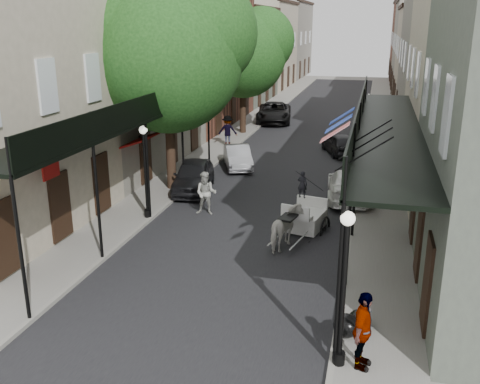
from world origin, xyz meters
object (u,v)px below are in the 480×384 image
Objects in this scene: pedestrian_walking at (206,193)px; lamppost_right_near at (343,288)px; lamppost_right_far at (367,126)px; pedestrian_sidewalk_left at (228,131)px; tree_far at (249,50)px; car_right_far at (340,144)px; horse at (287,228)px; car_left_mid at (238,157)px; car_left_far at (274,112)px; pedestrian_sidewalk_right at (363,331)px; car_left_near at (193,176)px; car_right_near at (349,185)px; lamppost_left at (145,171)px; carriage at (309,203)px; tree_near at (177,49)px.

lamppost_right_near is at bearing -61.79° from pedestrian_walking.
lamppost_right_far is 12.47m from pedestrian_walking.
lamppost_right_near is at bearing 98.33° from pedestrian_sidewalk_left.
pedestrian_walking is at bearing 123.59° from lamppost_right_near.
tree_far is 2.32× the size of lamppost_right_far.
horse is at bearing 66.90° from car_right_far.
car_left_mid is 0.65× the size of car_left_far.
horse is 0.94× the size of pedestrian_sidewalk_right.
pedestrian_walking is 7.61m from car_left_mid.
pedestrian_sidewalk_left reaches higher than car_left_mid.
lamppost_right_near is at bearing 121.38° from horse.
lamppost_right_far reaches higher than pedestrian_sidewalk_left.
pedestrian_walking is at bearing -73.80° from car_left_near.
tree_far is 27.74m from lamppost_right_near.
car_left_far is at bearing 77.64° from car_left_near.
car_right_near is at bearing 26.57° from pedestrian_walking.
car_left_near is at bearing 82.99° from lamppost_left.
tree_far reaches higher than carriage.
lamppost_left is at bearing -120.69° from car_left_mid.
pedestrian_sidewalk_left is at bearing -22.00° from car_right_far.
lamppost_left is 13.67m from pedestrian_sidewalk_left.
tree_far is 4.74× the size of pedestrian_walking.
car_right_near is at bearing 15.76° from pedestrian_sidewalk_right.
lamppost_left is at bearing -89.54° from tree_far.
car_left_far is (-7.43, 31.23, -1.27)m from lamppost_right_near.
car_left_near is (0.61, 0.01, -5.76)m from tree_near.
carriage is at bearing -69.45° from tree_far.
tree_near is 2.61× the size of car_left_mid.
car_left_far is (-0.73, 14.46, 0.18)m from car_left_mid.
car_left_mid is at bearing 89.14° from pedestrian_walking.
carriage is 4.30m from pedestrian_walking.
car_left_near is at bearing -99.01° from car_left_far.
lamppost_left is 0.80× the size of car_right_near.
tree_near is 2.25× the size of car_left_near.
pedestrian_sidewalk_left is (-8.62, 21.62, -0.98)m from lamppost_right_near.
pedestrian_sidewalk_right is (2.31, -8.78, 0.09)m from carriage.
pedestrian_sidewalk_left is at bearing 129.82° from carriage.
lamppost_right_near is at bearing 101.32° from pedestrian_sidewalk_right.
car_left_far is 1.22× the size of car_right_near.
carriage is at bearing 26.04° from pedestrian_sidewalk_right.
tree_near is 7.63m from car_left_mid.
pedestrian_sidewalk_right is at bearing 99.43° from pedestrian_sidewalk_left.
pedestrian_sidewalk_right is 0.49× the size of car_right_far.
pedestrian_walking is 13.03m from car_right_far.
pedestrian_sidewalk_left is at bearing 91.77° from lamppost_left.
lamppost_left is 2.67m from pedestrian_walking.
car_right_far is at bearing 16.63° from pedestrian_sidewalk_right.
lamppost_left reaches higher than pedestrian_walking.
car_right_near is at bearing -94.35° from horse.
tree_near is 3.88× the size of carriage.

